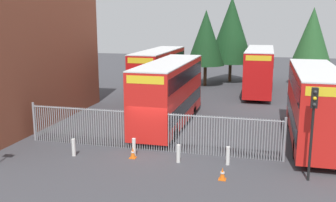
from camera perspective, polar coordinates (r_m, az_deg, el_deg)
The scene contains 16 objects.
ground_plane at distance 29.43m, azimuth 1.94°, elevation -2.25°, with size 100.00×100.00×0.00m, color #3D3D42.
palisade_fence at distance 21.66m, azimuth -2.78°, elevation -4.24°, with size 14.65×0.14×2.35m.
double_decker_bus_near_gate at distance 24.46m, azimuth 20.71°, elevation -0.13°, with size 2.54×10.81×4.42m.
double_decker_bus_behind_fence_left at distance 26.38m, azimuth 0.21°, elevation 1.48°, with size 2.54×10.81×4.42m.
double_decker_bus_behind_fence_right at distance 36.13m, azimuth -1.35°, elevation 4.33°, with size 2.54×10.81×4.42m.
double_decker_bus_far_back at distance 39.16m, azimuth 13.26°, elevation 4.61°, with size 2.54×10.81×4.42m.
bollard_near_left at distance 21.54m, azimuth -13.70°, elevation -6.64°, with size 0.20×0.20×0.95m, color silver.
bollard_center_front at distance 21.09m, azimuth -5.03°, elevation -6.73°, with size 0.20×0.20×0.95m, color silver.
bollard_near_right at distance 20.01m, azimuth 1.54°, elevation -7.74°, with size 0.20×0.20×0.95m, color silver.
bollard_far_right at distance 19.94m, azimuth 8.80°, elevation -7.96°, with size 0.20×0.20×0.95m, color silver.
traffic_cone_by_gate at distance 18.20m, azimuth 8.01°, elevation -10.55°, with size 0.34×0.34×0.59m.
traffic_cone_mid_forecourt at distance 20.74m, azimuth -5.19°, elevation -7.61°, with size 0.34×0.34×0.59m.
traffic_light_kerbside at distance 18.25m, azimuth 20.54°, elevation -2.23°, with size 0.28×0.33×4.30m.
tree_tall_back at distance 45.87m, azimuth 9.30°, elevation 10.25°, with size 5.24×5.24×9.72m.
tree_short_side at distance 42.59m, azimuth 5.58°, elevation 9.23°, with size 4.14×4.14×8.20m.
tree_mid_row at distance 45.95m, azimuth 20.46°, elevation 8.92°, with size 4.36×4.36×8.50m.
Camera 1 is at (6.13, -19.87, 7.22)m, focal length 41.46 mm.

